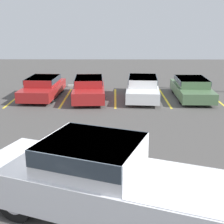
{
  "coord_description": "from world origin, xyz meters",
  "views": [
    {
      "loc": [
        0.84,
        -6.7,
        4.47
      ],
      "look_at": [
        0.74,
        4.97,
        1.0
      ],
      "focal_mm": 50.0,
      "sensor_mm": 36.0,
      "label": 1
    }
  ],
  "objects_px": {
    "wheel_stop_curb": "(81,86)",
    "parked_sedan_a": "(43,87)",
    "parked_sedan_d": "(192,88)",
    "parked_sedan_c": "(143,87)",
    "pickup_truck": "(104,180)",
    "parked_sedan_b": "(89,88)"
  },
  "relations": [
    {
      "from": "pickup_truck",
      "to": "parked_sedan_b",
      "type": "height_order",
      "value": "pickup_truck"
    },
    {
      "from": "parked_sedan_a",
      "to": "parked_sedan_b",
      "type": "height_order",
      "value": "parked_sedan_b"
    },
    {
      "from": "pickup_truck",
      "to": "parked_sedan_b",
      "type": "bearing_deg",
      "value": 116.92
    },
    {
      "from": "pickup_truck",
      "to": "parked_sedan_a",
      "type": "bearing_deg",
      "value": 129.54
    },
    {
      "from": "parked_sedan_b",
      "to": "parked_sedan_d",
      "type": "relative_size",
      "value": 1.01
    },
    {
      "from": "parked_sedan_b",
      "to": "parked_sedan_c",
      "type": "xyz_separation_m",
      "value": [
        3.14,
        0.19,
        0.01
      ]
    },
    {
      "from": "parked_sedan_b",
      "to": "parked_sedan_d",
      "type": "bearing_deg",
      "value": 88.55
    },
    {
      "from": "parked_sedan_c",
      "to": "wheel_stop_curb",
      "type": "height_order",
      "value": "parked_sedan_c"
    },
    {
      "from": "pickup_truck",
      "to": "parked_sedan_d",
      "type": "height_order",
      "value": "pickup_truck"
    },
    {
      "from": "pickup_truck",
      "to": "parked_sedan_a",
      "type": "height_order",
      "value": "pickup_truck"
    },
    {
      "from": "parked_sedan_a",
      "to": "parked_sedan_c",
      "type": "bearing_deg",
      "value": 91.36
    },
    {
      "from": "wheel_stop_curb",
      "to": "parked_sedan_a",
      "type": "bearing_deg",
      "value": -123.42
    },
    {
      "from": "parked_sedan_b",
      "to": "parked_sedan_d",
      "type": "distance_m",
      "value": 6.02
    },
    {
      "from": "parked_sedan_c",
      "to": "wheel_stop_curb",
      "type": "distance_m",
      "value": 5.09
    },
    {
      "from": "parked_sedan_a",
      "to": "parked_sedan_d",
      "type": "bearing_deg",
      "value": 92.03
    },
    {
      "from": "wheel_stop_curb",
      "to": "pickup_truck",
      "type": "bearing_deg",
      "value": -81.99
    },
    {
      "from": "parked_sedan_b",
      "to": "parked_sedan_c",
      "type": "distance_m",
      "value": 3.15
    },
    {
      "from": "parked_sedan_c",
      "to": "parked_sedan_d",
      "type": "relative_size",
      "value": 1.04
    },
    {
      "from": "parked_sedan_a",
      "to": "parked_sedan_b",
      "type": "bearing_deg",
      "value": 85.46
    },
    {
      "from": "pickup_truck",
      "to": "parked_sedan_d",
      "type": "bearing_deg",
      "value": 88.21
    },
    {
      "from": "parked_sedan_c",
      "to": "parked_sedan_a",
      "type": "bearing_deg",
      "value": -87.16
    },
    {
      "from": "pickup_truck",
      "to": "parked_sedan_c",
      "type": "xyz_separation_m",
      "value": [
        1.89,
        11.54,
        -0.25
      ]
    }
  ]
}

